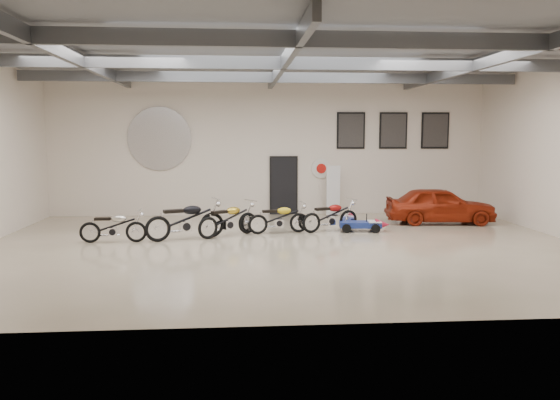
{
  "coord_description": "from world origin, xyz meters",
  "views": [
    {
      "loc": [
        -1.18,
        -14.12,
        2.93
      ],
      "look_at": [
        0.0,
        1.2,
        1.1
      ],
      "focal_mm": 35.0,
      "sensor_mm": 36.0,
      "label": 1
    }
  ],
  "objects": [
    {
      "name": "poster_right",
      "position": [
        6.2,
        5.96,
        3.1
      ],
      "size": [
        1.05,
        0.08,
        1.35
      ],
      "primitive_type": null,
      "color": "black",
      "rests_on": "back_wall"
    },
    {
      "name": "vintage_car",
      "position": [
        5.54,
        3.47,
        0.61
      ],
      "size": [
        1.77,
        3.69,
        1.22
      ],
      "primitive_type": "imported",
      "rotation": [
        0.0,
        0.0,
        1.48
      ],
      "color": "maroon",
      "rests_on": "floor"
    },
    {
      "name": "floor",
      "position": [
        0.0,
        0.0,
        0.0
      ],
      "size": [
        16.0,
        12.0,
        0.01
      ],
      "primitive_type": "cube",
      "color": "#C4AF95",
      "rests_on": "ground"
    },
    {
      "name": "ceiling_beams",
      "position": [
        0.0,
        0.0,
        4.75
      ],
      "size": [
        15.8,
        11.8,
        0.32
      ],
      "primitive_type": null,
      "color": "#53565A",
      "rests_on": "ceiling"
    },
    {
      "name": "ceiling",
      "position": [
        0.0,
        0.0,
        5.0
      ],
      "size": [
        16.0,
        12.0,
        0.01
      ],
      "primitive_type": "cube",
      "color": "slate",
      "rests_on": "back_wall"
    },
    {
      "name": "go_kart",
      "position": [
        2.67,
        2.1,
        0.28
      ],
      "size": [
        1.62,
        0.87,
        0.56
      ],
      "primitive_type": null,
      "rotation": [
        0.0,
        0.0,
        -0.11
      ],
      "color": "navy",
      "rests_on": "floor"
    },
    {
      "name": "logo_plaque",
      "position": [
        -4.0,
        5.95,
        2.8
      ],
      "size": [
        2.3,
        0.06,
        1.16
      ],
      "primitive_type": null,
      "color": "silver",
      "rests_on": "back_wall"
    },
    {
      "name": "motorcycle_silver",
      "position": [
        -4.61,
        0.91,
        0.46
      ],
      "size": [
        1.77,
        0.55,
        0.92
      ],
      "primitive_type": null,
      "rotation": [
        0.0,
        0.0,
        0.0
      ],
      "color": "silver",
      "rests_on": "floor"
    },
    {
      "name": "back_wall",
      "position": [
        0.0,
        6.0,
        2.5
      ],
      "size": [
        16.0,
        0.02,
        5.0
      ],
      "primitive_type": "cube",
      "color": "silver",
      "rests_on": "floor"
    },
    {
      "name": "motorcycle_red",
      "position": [
        1.62,
        2.2,
        0.49
      ],
      "size": [
        1.98,
        1.28,
        0.99
      ],
      "primitive_type": null,
      "rotation": [
        0.0,
        0.0,
        0.4
      ],
      "color": "silver",
      "rests_on": "floor"
    },
    {
      "name": "poster_mid",
      "position": [
        4.6,
        5.96,
        3.1
      ],
      "size": [
        1.05,
        0.08,
        1.35
      ],
      "primitive_type": null,
      "color": "black",
      "rests_on": "back_wall"
    },
    {
      "name": "motorcycle_yellow",
      "position": [
        0.02,
        1.98,
        0.47
      ],
      "size": [
        1.89,
        0.88,
        0.95
      ],
      "primitive_type": null,
      "rotation": [
        0.0,
        0.0,
        0.18
      ],
      "color": "silver",
      "rests_on": "floor"
    },
    {
      "name": "motorcycle_black",
      "position": [
        -2.67,
        1.18,
        0.58
      ],
      "size": [
        2.33,
        1.46,
        1.16
      ],
      "primitive_type": null,
      "rotation": [
        0.0,
        0.0,
        0.38
      ],
      "color": "silver",
      "rests_on": "floor"
    },
    {
      "name": "motorcycle_gold",
      "position": [
        -1.48,
        1.62,
        0.51
      ],
      "size": [
        1.97,
        1.64,
        1.03
      ],
      "primitive_type": null,
      "rotation": [
        0.0,
        0.0,
        0.61
      ],
      "color": "silver",
      "rests_on": "floor"
    },
    {
      "name": "door",
      "position": [
        0.5,
        5.95,
        1.05
      ],
      "size": [
        0.92,
        0.08,
        2.1
      ],
      "primitive_type": "cube",
      "color": "black",
      "rests_on": "back_wall"
    },
    {
      "name": "oil_sign",
      "position": [
        1.9,
        5.95,
        1.7
      ],
      "size": [
        0.72,
        0.1,
        0.72
      ],
      "primitive_type": null,
      "color": "white",
      "rests_on": "back_wall"
    },
    {
      "name": "banner_stand",
      "position": [
        2.28,
        5.5,
        0.92
      ],
      "size": [
        0.51,
        0.23,
        1.84
      ],
      "primitive_type": null,
      "rotation": [
        0.0,
        0.0,
        0.06
      ],
      "color": "white",
      "rests_on": "floor"
    },
    {
      "name": "poster_left",
      "position": [
        3.0,
        5.96,
        3.1
      ],
      "size": [
        1.05,
        0.08,
        1.35
      ],
      "primitive_type": null,
      "color": "black",
      "rests_on": "back_wall"
    }
  ]
}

